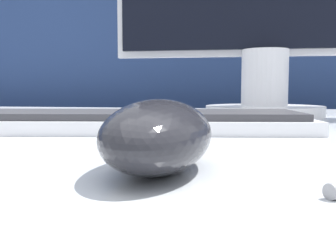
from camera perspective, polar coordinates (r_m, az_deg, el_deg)
The scene contains 3 objects.
partition_panel at distance 1.20m, azimuth 5.49°, elevation -6.46°, with size 5.00×0.03×1.08m.
computer_mouse_near at distance 0.25m, azimuth -1.44°, elevation -1.36°, with size 0.07×0.13×0.05m.
keyboard at distance 0.49m, azimuth -6.44°, elevation 0.69°, with size 0.47×0.19×0.02m.
Camera 1 is at (0.08, -0.44, 0.79)m, focal length 42.00 mm.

